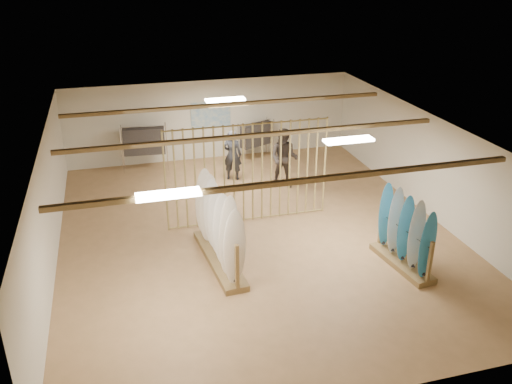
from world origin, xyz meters
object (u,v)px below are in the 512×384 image
object	(u,v)px
shopper_a	(232,152)
clothing_rack_a	(144,141)
rack_left	(219,237)
rack_right	(404,242)
clothing_rack_b	(256,135)
shopper_b	(284,155)

from	to	relation	value
shopper_a	clothing_rack_a	bearing A→B (deg)	-9.89
shopper_a	rack_left	bearing A→B (deg)	94.23
rack_right	clothing_rack_b	size ratio (longest dim) A/B	1.42
rack_right	shopper_a	bearing A→B (deg)	105.70
rack_left	shopper_b	xyz separation A→B (m)	(2.90, 3.91, 0.39)
clothing_rack_a	clothing_rack_b	xyz separation A→B (m)	(3.89, 0.00, -0.11)
clothing_rack_a	rack_right	bearing A→B (deg)	-50.65
rack_left	shopper_a	xyz separation A→B (m)	(1.49, 4.96, 0.25)
shopper_b	rack_right	bearing A→B (deg)	-45.03
rack_left	clothing_rack_a	size ratio (longest dim) A/B	1.84
clothing_rack_a	shopper_b	xyz separation A→B (m)	(4.07, -2.63, 0.05)
clothing_rack_b	shopper_b	bearing A→B (deg)	-110.27
clothing_rack_a	clothing_rack_b	size ratio (longest dim) A/B	1.12
rack_left	shopper_b	size ratio (longest dim) A/B	1.35
clothing_rack_b	shopper_b	xyz separation A→B (m)	(0.18, -2.63, 0.16)
rack_left	shopper_a	world-z (taller)	rack_left
shopper_a	rack_right	bearing A→B (deg)	133.79
clothing_rack_b	shopper_b	distance (m)	2.64
clothing_rack_a	shopper_b	bearing A→B (deg)	-27.60
clothing_rack_a	shopper_a	xyz separation A→B (m)	(2.66, -1.58, -0.08)
rack_right	clothing_rack_a	world-z (taller)	rack_right
shopper_a	shopper_b	bearing A→B (deg)	164.24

